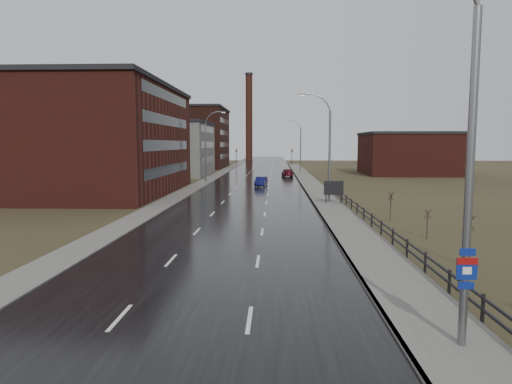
# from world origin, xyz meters

# --- Properties ---
(ground) EXTENTS (320.00, 320.00, 0.00)m
(ground) POSITION_xyz_m (0.00, 0.00, 0.00)
(ground) COLOR #2D2819
(ground) RESTS_ON ground
(road) EXTENTS (14.00, 300.00, 0.06)m
(road) POSITION_xyz_m (0.00, 60.00, 0.03)
(road) COLOR black
(road) RESTS_ON ground
(sidewalk_right) EXTENTS (3.20, 180.00, 0.18)m
(sidewalk_right) POSITION_xyz_m (8.60, 35.00, 0.09)
(sidewalk_right) COLOR #595651
(sidewalk_right) RESTS_ON ground
(curb_right) EXTENTS (0.16, 180.00, 0.18)m
(curb_right) POSITION_xyz_m (7.08, 35.00, 0.09)
(curb_right) COLOR slate
(curb_right) RESTS_ON ground
(sidewalk_left) EXTENTS (2.40, 260.00, 0.12)m
(sidewalk_left) POSITION_xyz_m (-8.20, 60.00, 0.06)
(sidewalk_left) COLOR #595651
(sidewalk_left) RESTS_ON ground
(warehouse_near) EXTENTS (22.44, 28.56, 13.50)m
(warehouse_near) POSITION_xyz_m (-20.99, 45.00, 6.76)
(warehouse_near) COLOR #471914
(warehouse_near) RESTS_ON ground
(warehouse_mid) EXTENTS (16.32, 20.40, 10.50)m
(warehouse_mid) POSITION_xyz_m (-17.99, 78.00, 5.26)
(warehouse_mid) COLOR slate
(warehouse_mid) RESTS_ON ground
(warehouse_far) EXTENTS (26.52, 24.48, 15.50)m
(warehouse_far) POSITION_xyz_m (-22.99, 108.00, 7.76)
(warehouse_far) COLOR #331611
(warehouse_far) RESTS_ON ground
(building_right) EXTENTS (18.36, 16.32, 8.50)m
(building_right) POSITION_xyz_m (30.30, 82.00, 4.26)
(building_right) COLOR #471914
(building_right) RESTS_ON ground
(smokestack) EXTENTS (2.70, 2.70, 30.70)m
(smokestack) POSITION_xyz_m (-6.00, 150.00, 15.50)
(smokestack) COLOR #331611
(smokestack) RESTS_ON ground
(streetlight_main) EXTENTS (3.91, 0.29, 12.11)m
(streetlight_main) POSITION_xyz_m (8.47, 2.00, 6.06)
(streetlight_main) COLOR slate
(streetlight_main) RESTS_ON ground
(streetlight_right_mid) EXTENTS (3.36, 0.28, 11.35)m
(streetlight_right_mid) POSITION_xyz_m (8.50, 36.00, 5.84)
(streetlight_right_mid) COLOR slate
(streetlight_right_mid) RESTS_ON ground
(streetlight_left) EXTENTS (3.36, 0.28, 11.35)m
(streetlight_left) POSITION_xyz_m (-7.70, 62.00, 5.84)
(streetlight_left) COLOR slate
(streetlight_left) RESTS_ON ground
(streetlight_right_far) EXTENTS (3.36, 0.28, 11.35)m
(streetlight_right_far) POSITION_xyz_m (8.50, 90.00, 5.84)
(streetlight_right_far) COLOR slate
(streetlight_right_far) RESTS_ON ground
(guardrail) EXTENTS (0.10, 53.05, 1.10)m
(guardrail) POSITION_xyz_m (10.30, 18.31, 0.71)
(guardrail) COLOR black
(guardrail) RESTS_ON ground
(shrub_c) EXTENTS (0.63, 0.66, 2.66)m
(shrub_c) POSITION_xyz_m (12.90, 11.53, 1.42)
(shrub_c) COLOR #382D23
(shrub_c) RESTS_ON ground
(shrub_d) EXTENTS (0.46, 0.49, 1.93)m
(shrub_d) POSITION_xyz_m (13.14, 18.42, 1.03)
(shrub_d) COLOR #382D23
(shrub_d) RESTS_ON ground
(shrub_e) EXTENTS (0.56, 0.59, 2.36)m
(shrub_e) POSITION_xyz_m (12.50, 25.45, 1.26)
(shrub_e) COLOR #382D23
(shrub_e) RESTS_ON ground
(shrub_f) EXTENTS (0.39, 0.41, 1.61)m
(shrub_f) POSITION_xyz_m (13.86, 30.70, 0.85)
(shrub_f) COLOR #382D23
(shrub_f) RESTS_ON ground
(billboard) EXTENTS (1.97, 0.17, 2.47)m
(billboard) POSITION_xyz_m (9.10, 34.64, 1.67)
(billboard) COLOR black
(billboard) RESTS_ON ground
(traffic_light_left) EXTENTS (0.58, 2.73, 5.30)m
(traffic_light_left) POSITION_xyz_m (-8.00, 120.00, 4.60)
(traffic_light_left) COLOR black
(traffic_light_left) RESTS_ON ground
(traffic_light_right) EXTENTS (0.58, 2.73, 5.30)m
(traffic_light_right) POSITION_xyz_m (8.00, 120.00, 4.60)
(traffic_light_right) COLOR black
(traffic_light_right) RESTS_ON ground
(car_near) EXTENTS (1.87, 4.28, 1.37)m
(car_near) POSITION_xyz_m (1.17, 54.32, 0.68)
(car_near) COLOR #0E1047
(car_near) RESTS_ON ground
(car_far) EXTENTS (2.25, 4.81, 1.59)m
(car_far) POSITION_xyz_m (5.50, 73.74, 0.80)
(car_far) COLOR #4A0C18
(car_far) RESTS_ON ground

